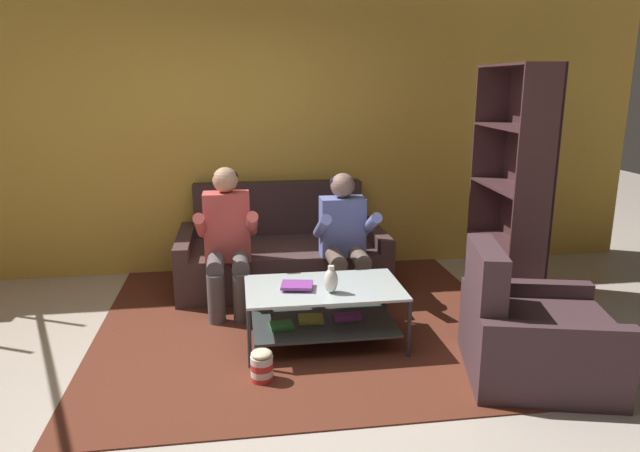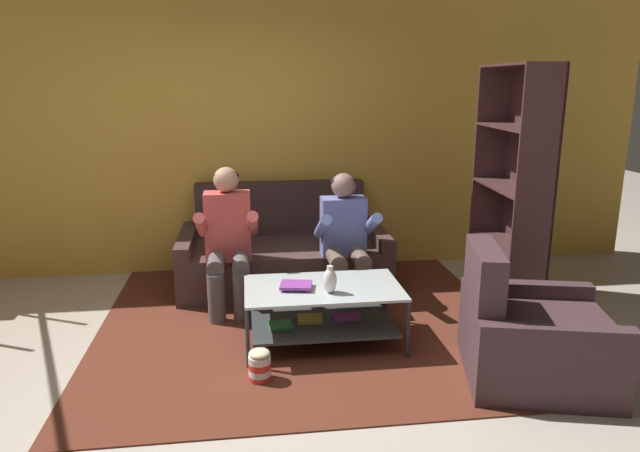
# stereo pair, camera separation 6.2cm
# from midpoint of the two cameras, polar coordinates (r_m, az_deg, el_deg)

# --- Properties ---
(ground) EXTENTS (16.80, 16.80, 0.00)m
(ground) POSITION_cam_midpoint_polar(r_m,az_deg,el_deg) (3.76, -8.65, -15.85)
(ground) COLOR #BEB0A2
(back_partition) EXTENTS (8.40, 0.12, 2.90)m
(back_partition) POSITION_cam_midpoint_polar(r_m,az_deg,el_deg) (5.73, -9.19, 9.80)
(back_partition) COLOR gold
(back_partition) RESTS_ON ground
(couch) EXTENTS (1.90, 1.00, 0.92)m
(couch) POSITION_cam_midpoint_polar(r_m,az_deg,el_deg) (5.43, -4.17, -2.84)
(couch) COLOR #45302E
(couch) RESTS_ON ground
(person_seated_left) EXTENTS (0.50, 0.58, 1.20)m
(person_seated_left) POSITION_cam_midpoint_polar(r_m,az_deg,el_deg) (4.75, -9.63, -0.96)
(person_seated_left) COLOR #554D4D
(person_seated_left) RESTS_ON ground
(person_seated_right) EXTENTS (0.50, 0.58, 1.13)m
(person_seated_right) POSITION_cam_midpoint_polar(r_m,az_deg,el_deg) (4.83, 2.11, -0.93)
(person_seated_right) COLOR brown
(person_seated_right) RESTS_ON ground
(coffee_table) EXTENTS (1.13, 0.67, 0.44)m
(coffee_table) POSITION_cam_midpoint_polar(r_m,az_deg,el_deg) (4.19, -0.11, -7.99)
(coffee_table) COLOR #B6C2C0
(coffee_table) RESTS_ON ground
(area_rug) EXTENTS (3.19, 3.28, 0.01)m
(area_rug) POSITION_cam_midpoint_polar(r_m,az_deg,el_deg) (4.78, -2.18, -8.81)
(area_rug) COLOR #5A291B
(area_rug) RESTS_ON ground
(vase) EXTENTS (0.10, 0.10, 0.20)m
(vase) POSITION_cam_midpoint_polar(r_m,az_deg,el_deg) (3.99, 0.66, -5.43)
(vase) COLOR silver
(vase) RESTS_ON coffee_table
(book_stack) EXTENTS (0.25, 0.22, 0.04)m
(book_stack) POSITION_cam_midpoint_polar(r_m,az_deg,el_deg) (4.09, -2.75, -6.00)
(book_stack) COLOR purple
(book_stack) RESTS_ON coffee_table
(bookshelf) EXTENTS (0.39, 1.03, 2.02)m
(bookshelf) POSITION_cam_midpoint_polar(r_m,az_deg,el_deg) (5.18, 18.12, 2.28)
(bookshelf) COLOR #46292B
(bookshelf) RESTS_ON ground
(armchair) EXTENTS (1.06, 1.04, 0.87)m
(armchair) POSITION_cam_midpoint_polar(r_m,az_deg,el_deg) (3.98, 19.97, -10.35)
(armchair) COLOR #432D32
(armchair) RESTS_ON ground
(popcorn_tub) EXTENTS (0.14, 0.14, 0.22)m
(popcorn_tub) POSITION_cam_midpoint_polar(r_m,az_deg,el_deg) (3.77, -6.33, -13.73)
(popcorn_tub) COLOR red
(popcorn_tub) RESTS_ON ground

